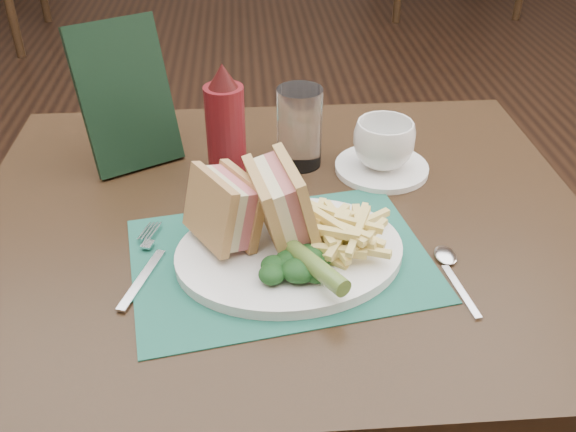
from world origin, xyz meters
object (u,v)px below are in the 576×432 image
at_px(drinking_glass, 299,127).
at_px(placemat, 281,259).
at_px(check_presenter, 126,96).
at_px(plate, 290,252).
at_px(table_main, 282,390).
at_px(ketchup_bottle, 225,122).
at_px(sandwich_half_b, 266,204).
at_px(saucer, 382,168).
at_px(sandwich_half_a, 210,213).
at_px(coffee_cup, 384,144).

bearing_deg(drinking_glass, placemat, -100.37).
bearing_deg(check_presenter, placemat, -80.45).
height_order(placemat, plate, plate).
relative_size(table_main, ketchup_bottle, 4.84).
relative_size(table_main, sandwich_half_b, 7.98).
xyz_separation_m(placemat, saucer, (0.18, 0.22, 0.00)).
bearing_deg(sandwich_half_a, placemat, -41.87).
distance_m(table_main, check_presenter, 0.57).
distance_m(plate, sandwich_half_a, 0.12).
distance_m(sandwich_half_b, drinking_glass, 0.24).
relative_size(sandwich_half_a, check_presenter, 0.43).
bearing_deg(placemat, saucer, 51.20).
height_order(table_main, placemat, placemat).
bearing_deg(saucer, sandwich_half_b, -134.38).
bearing_deg(saucer, check_presenter, 170.71).
height_order(table_main, plate, plate).
bearing_deg(placemat, sandwich_half_b, 127.16).
height_order(sandwich_half_b, saucer, sandwich_half_b).
distance_m(placemat, drinking_glass, 0.27).
distance_m(coffee_cup, ketchup_bottle, 0.25).
bearing_deg(ketchup_bottle, placemat, -72.73).
distance_m(table_main, drinking_glass, 0.47).
bearing_deg(coffee_cup, drinking_glass, 165.42).
distance_m(plate, coffee_cup, 0.28).
height_order(ketchup_bottle, check_presenter, check_presenter).
bearing_deg(coffee_cup, sandwich_half_b, -134.38).
distance_m(sandwich_half_a, ketchup_bottle, 0.21).
relative_size(placemat, coffee_cup, 3.98).
bearing_deg(check_presenter, sandwich_half_a, -91.82).
relative_size(sandwich_half_b, check_presenter, 0.48).
bearing_deg(table_main, saucer, 34.61).
bearing_deg(coffee_cup, placemat, -128.80).
xyz_separation_m(sandwich_half_a, coffee_cup, (0.27, 0.20, -0.02)).
bearing_deg(sandwich_half_a, ketchup_bottle, 53.43).
height_order(drinking_glass, check_presenter, check_presenter).
xyz_separation_m(sandwich_half_b, ketchup_bottle, (-0.05, 0.20, 0.02)).
height_order(placemat, sandwich_half_a, sandwich_half_a).
bearing_deg(check_presenter, ketchup_bottle, -50.56).
height_order(table_main, ketchup_bottle, ketchup_bottle).
xyz_separation_m(sandwich_half_a, ketchup_bottle, (0.02, 0.21, 0.03)).
bearing_deg(drinking_glass, plate, -97.80).
distance_m(placemat, sandwich_half_a, 0.11).
xyz_separation_m(coffee_cup, ketchup_bottle, (-0.25, 0.00, 0.04)).
relative_size(table_main, saucer, 6.00).
relative_size(plate, sandwich_half_a, 3.01).
xyz_separation_m(plate, sandwich_half_a, (-0.10, 0.01, 0.06)).
bearing_deg(sandwich_half_a, check_presenter, 85.45).
bearing_deg(drinking_glass, sandwich_half_a, -119.59).
height_order(coffee_cup, ketchup_bottle, ketchup_bottle).
bearing_deg(ketchup_bottle, check_presenter, 158.01).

